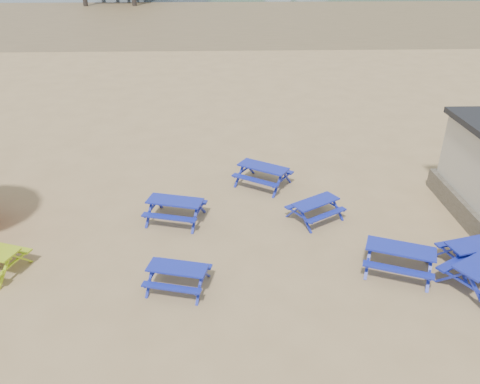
{
  "coord_description": "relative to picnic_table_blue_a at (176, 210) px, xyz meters",
  "views": [
    {
      "loc": [
        -0.99,
        -12.12,
        8.2
      ],
      "look_at": [
        -0.49,
        1.5,
        1.0
      ],
      "focal_mm": 35.0,
      "sensor_mm": 36.0,
      "label": 1
    }
  ],
  "objects": [
    {
      "name": "ground",
      "position": [
        2.64,
        -1.45,
        -0.38
      ],
      "size": [
        400.0,
        400.0,
        0.0
      ],
      "primitive_type": "plane",
      "color": "tan",
      "rests_on": "ground"
    },
    {
      "name": "wet_sand",
      "position": [
        2.64,
        53.55,
        -0.38
      ],
      "size": [
        400.0,
        400.0,
        0.0
      ],
      "primitive_type": "plane",
      "color": "olive",
      "rests_on": "ground"
    },
    {
      "name": "picnic_table_blue_a",
      "position": [
        0.0,
        0.0,
        0.0
      ],
      "size": [
        2.14,
        1.88,
        0.76
      ],
      "rotation": [
        0.0,
        0.0,
        -0.26
      ],
      "color": "#1030B5",
      "rests_on": "ground"
    },
    {
      "name": "picnic_table_blue_b",
      "position": [
        3.13,
        2.49,
        0.02
      ],
      "size": [
        2.42,
        2.31,
        0.8
      ],
      "rotation": [
        0.0,
        0.0,
        -0.57
      ],
      "color": "#1030B5",
      "rests_on": "ground"
    },
    {
      "name": "picnic_table_blue_c",
      "position": [
        4.68,
        -0.08,
        -0.04
      ],
      "size": [
        2.07,
        1.97,
        0.68
      ],
      "rotation": [
        0.0,
        0.0,
        0.55
      ],
      "color": "#1030B5",
      "rests_on": "ground"
    },
    {
      "name": "picnic_table_blue_d",
      "position": [
        0.36,
        -3.51,
        -0.05
      ],
      "size": [
        1.85,
        1.62,
        0.66
      ],
      "rotation": [
        0.0,
        0.0,
        -0.24
      ],
      "color": "#1030B5",
      "rests_on": "ground"
    },
    {
      "name": "picnic_table_blue_e",
      "position": [
        6.52,
        -3.02,
        0.01
      ],
      "size": [
        2.29,
        2.09,
        0.78
      ],
      "rotation": [
        0.0,
        0.0,
        -0.38
      ],
      "color": "#1030B5",
      "rests_on": "ground"
    },
    {
      "name": "picnic_table_blue_g",
      "position": [
        8.81,
        -2.81,
        -0.02
      ],
      "size": [
        2.03,
        1.79,
        0.73
      ],
      "rotation": [
        0.0,
        0.0,
        0.25
      ],
      "color": "#1030B5",
      "rests_on": "ground"
    }
  ]
}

